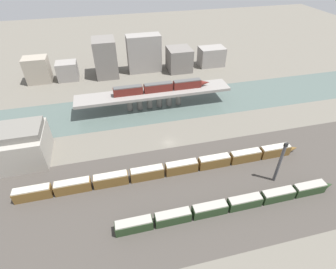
{
  "coord_description": "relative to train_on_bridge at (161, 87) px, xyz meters",
  "views": [
    {
      "loc": [
        -18.02,
        -72.42,
        61.01
      ],
      "look_at": [
        0.0,
        1.11,
        2.97
      ],
      "focal_mm": 28.0,
      "sensor_mm": 36.0,
      "label": 1
    }
  ],
  "objects": [
    {
      "name": "city_block_tall",
      "position": [
        37.84,
        37.81,
        -4.06
      ],
      "size": [
        14.19,
        9.4,
        10.36
      ],
      "primitive_type": "cube",
      "color": "gray",
      "rests_on": "ground"
    },
    {
      "name": "river_water",
      "position": [
        -3.26,
        0.0,
        -9.24
      ],
      "size": [
        320.0,
        26.19,
        0.01
      ],
      "primitive_type": "cube",
      "color": "#4C5B56",
      "rests_on": "ground"
    },
    {
      "name": "railbed_yard",
      "position": [
        -3.26,
        -50.21,
        -9.24
      ],
      "size": [
        280.0,
        42.0,
        0.01
      ],
      "primitive_type": "cube",
      "color": "#423D38",
      "rests_on": "ground"
    },
    {
      "name": "city_block_left",
      "position": [
        -41.59,
        37.9,
        -4.59
      ],
      "size": [
        10.26,
        8.33,
        9.32
      ],
      "primitive_type": "cube",
      "color": "gray",
      "rests_on": "ground"
    },
    {
      "name": "ground_plane",
      "position": [
        -3.26,
        -26.21,
        -9.25
      ],
      "size": [
        400.0,
        400.0,
        0.0
      ],
      "primitive_type": "plane",
      "color": "#666056"
    },
    {
      "name": "city_block_far_right",
      "position": [
        18.05,
        35.93,
        -3.15
      ],
      "size": [
        12.58,
        13.1,
        12.19
      ],
      "primitive_type": "cube",
      "color": "slate",
      "rests_on": "ground"
    },
    {
      "name": "city_block_right",
      "position": [
        -0.81,
        39.31,
        0.56
      ],
      "size": [
        17.99,
        8.04,
        19.61
      ],
      "primitive_type": "cube",
      "color": "gray",
      "rests_on": "ground"
    },
    {
      "name": "city_block_far_left",
      "position": [
        -55.71,
        38.49,
        -2.8
      ],
      "size": [
        11.63,
        8.44,
        12.89
      ],
      "primitive_type": "cube",
      "color": "gray",
      "rests_on": "ground"
    },
    {
      "name": "warehouse_building",
      "position": [
        -53.84,
        -22.94,
        -3.15
      ],
      "size": [
        18.86,
        15.88,
        12.83
      ],
      "color": "#9E998E",
      "rests_on": "ground"
    },
    {
      "name": "bridge",
      "position": [
        -3.26,
        0.0,
        -3.14
      ],
      "size": [
        66.62,
        9.8,
        7.43
      ],
      "color": "gray",
      "rests_on": "ground"
    },
    {
      "name": "train_yard_mid",
      "position": [
        -7.29,
        -41.53,
        -7.3
      ],
      "size": [
        91.82,
        2.75,
        3.95
      ],
      "color": "brown",
      "rests_on": "ground"
    },
    {
      "name": "train_on_bridge",
      "position": [
        0.0,
        0.0,
        0.0
      ],
      "size": [
        42.24,
        2.75,
        3.71
      ],
      "color": "#5B1E19",
      "rests_on": "bridge"
    },
    {
      "name": "city_block_center",
      "position": [
        -21.44,
        38.16,
        0.46
      ],
      "size": [
        11.37,
        13.66,
        19.42
      ],
      "primitive_type": "cube",
      "color": "slate",
      "rests_on": "ground"
    },
    {
      "name": "signal_tower",
      "position": [
        24.15,
        -51.87,
        -1.89
      ],
      "size": [
        1.0,
        0.89,
        14.84
      ],
      "color": "#4C4C51",
      "rests_on": "ground"
    },
    {
      "name": "train_yard_near",
      "position": [
        6.58,
        -58.64,
        -7.58
      ],
      "size": [
        64.73,
        2.79,
        3.41
      ],
      "color": "#23381E",
      "rests_on": "ground"
    }
  ]
}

